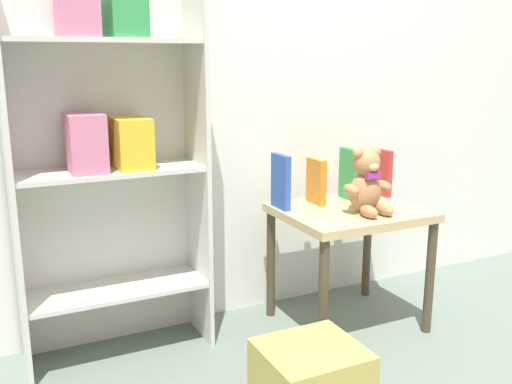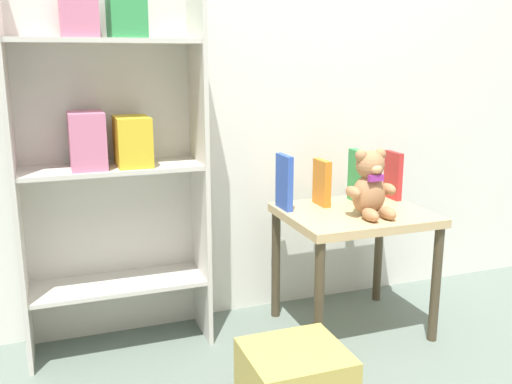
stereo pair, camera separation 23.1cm
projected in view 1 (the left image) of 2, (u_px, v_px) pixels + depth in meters
The scene contains 9 objects.
wall_back at pixel (282, 41), 2.58m from camera, with size 4.80×0.06×2.50m.
bookshelf_side at pixel (106, 146), 2.19m from camera, with size 0.73×0.28×1.51m.
display_table at pixel (350, 226), 2.49m from camera, with size 0.60×0.51×0.54m.
teddy_bear at pixel (367, 183), 2.38m from camera, with size 0.21×0.19×0.28m.
book_standing_blue at pixel (281, 182), 2.45m from camera, with size 0.03×0.13×0.24m, color #2D51B7.
book_standing_orange at pixel (316, 181), 2.53m from camera, with size 0.03×0.12×0.20m, color orange.
book_standing_green at pixel (349, 174), 2.61m from camera, with size 0.04×0.12×0.24m, color #33934C.
book_standing_red at pixel (382, 173), 2.68m from camera, with size 0.02×0.12×0.22m, color red.
storage_bin at pixel (311, 380), 1.92m from camera, with size 0.33×0.31×0.24m.
Camera 1 is at (-1.27, -0.83, 1.18)m, focal length 40.00 mm.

